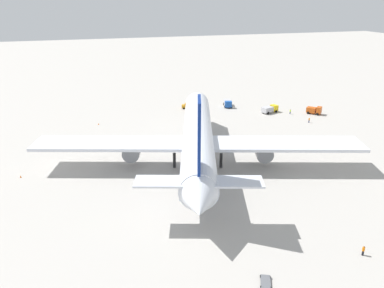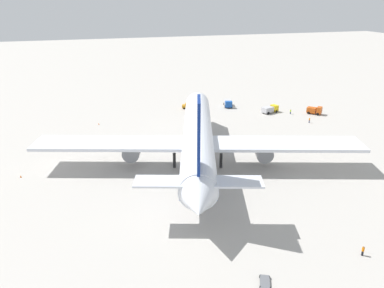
{
  "view_description": "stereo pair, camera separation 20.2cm",
  "coord_description": "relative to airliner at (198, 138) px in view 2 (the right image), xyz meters",
  "views": [
    {
      "loc": [
        -81.02,
        26.0,
        37.98
      ],
      "look_at": [
        1.37,
        1.01,
        4.46
      ],
      "focal_mm": 35.68,
      "sensor_mm": 36.0,
      "label": 1
    },
    {
      "loc": [
        -81.08,
        25.81,
        37.98
      ],
      "look_at": [
        1.37,
        1.01,
        4.46
      ],
      "focal_mm": 35.68,
      "sensor_mm": 36.0,
      "label": 2
    }
  ],
  "objects": [
    {
      "name": "ground_worker_2",
      "position": [
        31.06,
        -43.33,
        -6.05
      ],
      "size": [
        0.45,
        0.45,
        1.65
      ],
      "color": "navy",
      "rests_on": "ground"
    },
    {
      "name": "traffic_cone_1",
      "position": [
        38.12,
        20.74,
        -6.61
      ],
      "size": [
        0.36,
        0.36,
        0.55
      ],
      "primitive_type": "cone",
      "color": "orange",
      "rests_on": "ground"
    },
    {
      "name": "service_truck_4",
      "position": [
        28.6,
        -51.15,
        -5.51
      ],
      "size": [
        5.12,
        4.94,
        2.71
      ],
      "color": "#BF4C14",
      "rests_on": "ground"
    },
    {
      "name": "ground_plane",
      "position": [
        1.13,
        -0.34,
        -6.89
      ],
      "size": [
        600.0,
        600.0,
        0.0
      ],
      "primitive_type": "plane",
      "color": "#ADA8A0"
    },
    {
      "name": "ground_worker_1",
      "position": [
        -40.38,
        -14.31,
        -6.02
      ],
      "size": [
        0.53,
        0.53,
        1.71
      ],
      "color": "black",
      "rests_on": "ground"
    },
    {
      "name": "ground_worker_0",
      "position": [
        20.7,
        -44.08,
        -6.03
      ],
      "size": [
        0.53,
        0.53,
        1.69
      ],
      "color": "navy",
      "rests_on": "ground"
    },
    {
      "name": "service_truck_0",
      "position": [
        34.5,
        -37.29,
        -5.56
      ],
      "size": [
        4.26,
        6.58,
        2.39
      ],
      "color": "yellow",
      "rests_on": "ground"
    },
    {
      "name": "airliner",
      "position": [
        0.0,
        0.0,
        0.0
      ],
      "size": [
        68.53,
        75.1,
        22.86
      ],
      "color": "silver",
      "rests_on": "ground"
    },
    {
      "name": "baggage_cart_0",
      "position": [
        -41.68,
        3.19,
        -6.62
      ],
      "size": [
        3.45,
        2.48,
        0.4
      ],
      "color": "#595B60",
      "rests_on": "ground"
    },
    {
      "name": "service_truck_1",
      "position": [
        46.12,
        -26.24,
        -5.55
      ],
      "size": [
        6.52,
        3.98,
        2.52
      ],
      "color": "#194CA5",
      "rests_on": "ground"
    },
    {
      "name": "service_van",
      "position": [
        47.58,
        -11.57,
        -5.86
      ],
      "size": [
        3.26,
        4.79,
        1.97
      ],
      "color": "orange",
      "rests_on": "ground"
    },
    {
      "name": "traffic_cone_2",
      "position": [
        4.75,
        40.11,
        -6.61
      ],
      "size": [
        0.36,
        0.36,
        0.55
      ],
      "primitive_type": "cone",
      "color": "orange",
      "rests_on": "ground"
    }
  ]
}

